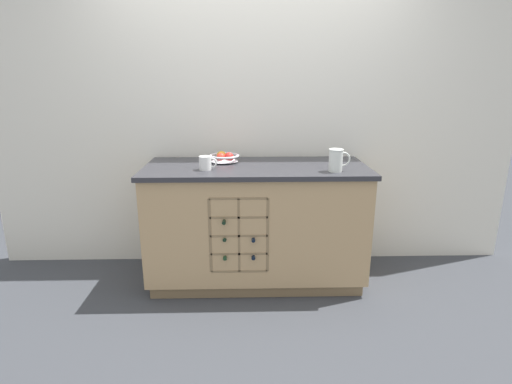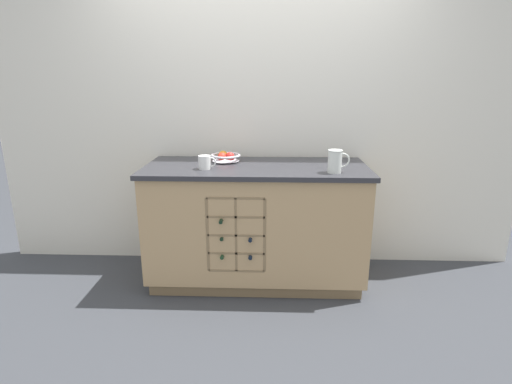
% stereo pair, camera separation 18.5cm
% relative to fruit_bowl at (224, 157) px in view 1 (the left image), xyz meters
% --- Properties ---
extents(ground_plane, '(14.00, 14.00, 0.00)m').
position_rel_fruit_bowl_xyz_m(ground_plane, '(0.24, -0.14, -0.97)').
color(ground_plane, '#383A3F').
extents(back_wall, '(4.40, 0.06, 2.55)m').
position_rel_fruit_bowl_xyz_m(back_wall, '(0.24, 0.27, 0.30)').
color(back_wall, silver).
rests_on(back_wall, ground_plane).
extents(kitchen_island, '(1.68, 0.73, 0.93)m').
position_rel_fruit_bowl_xyz_m(kitchen_island, '(0.24, -0.14, -0.50)').
color(kitchen_island, olive).
rests_on(kitchen_island, ground_plane).
extents(fruit_bowl, '(0.23, 0.23, 0.08)m').
position_rel_fruit_bowl_xyz_m(fruit_bowl, '(0.00, 0.00, 0.00)').
color(fruit_bowl, silver).
rests_on(fruit_bowl, kitchen_island).
extents(white_pitcher, '(0.15, 0.10, 0.16)m').
position_rel_fruit_bowl_xyz_m(white_pitcher, '(0.80, -0.34, 0.04)').
color(white_pitcher, silver).
rests_on(white_pitcher, kitchen_island).
extents(ceramic_mug, '(0.13, 0.09, 0.10)m').
position_rel_fruit_bowl_xyz_m(ceramic_mug, '(-0.12, -0.26, 0.01)').
color(ceramic_mug, white).
rests_on(ceramic_mug, kitchen_island).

